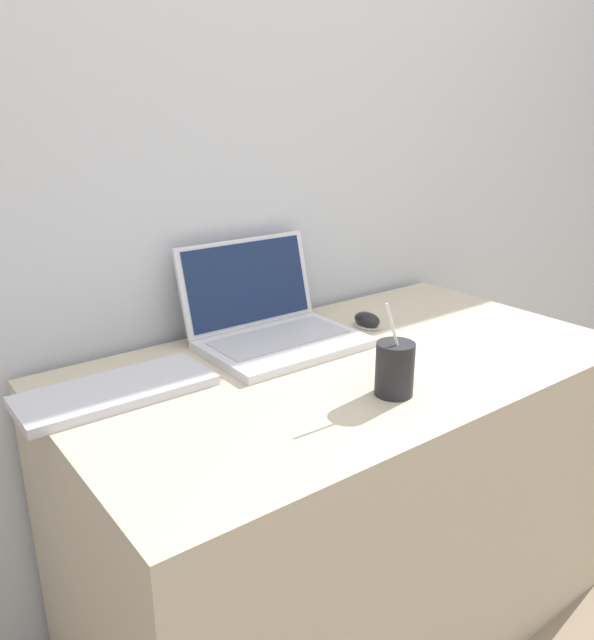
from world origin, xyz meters
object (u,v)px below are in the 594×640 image
Objects in this scene: laptop at (271,323)px; drink_cup at (395,368)px; computer_mouse at (367,321)px; external_keyboard at (116,391)px.

drink_cup is (0.03, -0.39, 0.01)m from laptop.
computer_mouse reaches higher than external_keyboard.
computer_mouse is (0.26, -0.06, -0.03)m from laptop.
computer_mouse is at bearing 54.27° from drink_cup.
laptop is 0.97× the size of external_keyboard.
drink_cup reaches higher than external_keyboard.
drink_cup is at bearing -86.28° from laptop.
drink_cup is 2.29× the size of computer_mouse.
laptop is 0.39m from drink_cup.
drink_cup reaches higher than computer_mouse.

